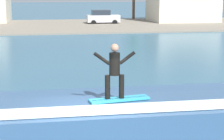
{
  "coord_description": "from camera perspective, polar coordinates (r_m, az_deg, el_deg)",
  "views": [
    {
      "loc": [
        -1.11,
        -10.73,
        4.51
      ],
      "look_at": [
        1.27,
        3.69,
        1.55
      ],
      "focal_mm": 64.36,
      "sensor_mm": 36.0,
      "label": 1
    }
  ],
  "objects": [
    {
      "name": "wave_crest",
      "position": [
        12.79,
        1.83,
        -6.5
      ],
      "size": [
        10.09,
        3.52,
        1.2
      ],
      "color": "#365880",
      "rests_on": "ground_plane"
    },
    {
      "name": "surfboard",
      "position": [
        12.17,
        1.05,
        -4.16
      ],
      "size": [
        1.89,
        0.73,
        0.06
      ],
      "color": "#33A5CC",
      "rests_on": "wave_crest"
    },
    {
      "name": "surfer",
      "position": [
        11.93,
        0.37,
        0.24
      ],
      "size": [
        1.27,
        0.32,
        1.66
      ],
      "color": "black",
      "rests_on": "surfboard"
    },
    {
      "name": "shoreline_bank",
      "position": [
        49.72,
        -8.11,
        6.24
      ],
      "size": [
        120.0,
        18.32,
        0.16
      ],
      "color": "gray",
      "rests_on": "ground_plane"
    },
    {
      "name": "car_far_shore",
      "position": [
        51.93,
        -1.34,
        7.52
      ],
      "size": [
        4.18,
        2.07,
        1.86
      ],
      "color": "silver",
      "rests_on": "ground_plane"
    }
  ]
}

